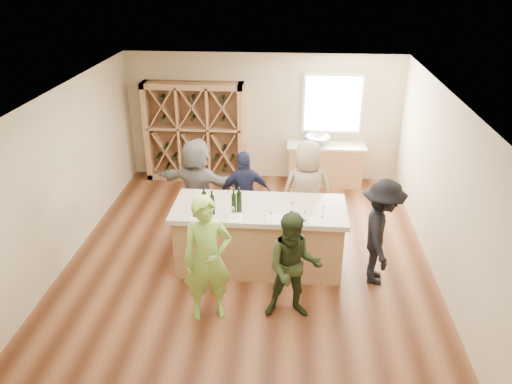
# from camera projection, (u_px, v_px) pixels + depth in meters

# --- Properties ---
(floor) EXTENTS (6.00, 7.00, 0.10)m
(floor) POSITION_uv_depth(u_px,v_px,m) (249.00, 261.00, 8.46)
(floor) COLOR brown
(floor) RESTS_ON ground
(ceiling) EXTENTS (6.00, 7.00, 0.10)m
(ceiling) POSITION_uv_depth(u_px,v_px,m) (248.00, 92.00, 7.22)
(ceiling) COLOR white
(ceiling) RESTS_ON ground
(wall_back) EXTENTS (6.00, 0.10, 2.80)m
(wall_back) POSITION_uv_depth(u_px,v_px,m) (263.00, 117.00, 11.03)
(wall_back) COLOR #C6B690
(wall_back) RESTS_ON ground
(wall_front) EXTENTS (6.00, 0.10, 2.80)m
(wall_front) POSITION_uv_depth(u_px,v_px,m) (214.00, 340.00, 4.64)
(wall_front) COLOR #C6B690
(wall_front) RESTS_ON ground
(wall_left) EXTENTS (0.10, 7.00, 2.80)m
(wall_left) POSITION_uv_depth(u_px,v_px,m) (61.00, 177.00, 8.05)
(wall_left) COLOR #C6B690
(wall_left) RESTS_ON ground
(wall_right) EXTENTS (0.10, 7.00, 2.80)m
(wall_right) POSITION_uv_depth(u_px,v_px,m) (447.00, 189.00, 7.62)
(wall_right) COLOR #C6B690
(wall_right) RESTS_ON ground
(window_frame) EXTENTS (1.30, 0.06, 1.30)m
(window_frame) POSITION_uv_depth(u_px,v_px,m) (333.00, 104.00, 10.71)
(window_frame) COLOR white
(window_frame) RESTS_ON wall_back
(window_pane) EXTENTS (1.18, 0.01, 1.18)m
(window_pane) POSITION_uv_depth(u_px,v_px,m) (333.00, 104.00, 10.67)
(window_pane) COLOR white
(window_pane) RESTS_ON wall_back
(wine_rack) EXTENTS (2.20, 0.45, 2.20)m
(wine_rack) POSITION_uv_depth(u_px,v_px,m) (195.00, 132.00, 11.02)
(wine_rack) COLOR #AC7D52
(wine_rack) RESTS_ON floor
(back_counter_base) EXTENTS (1.60, 0.58, 0.86)m
(back_counter_base) POSITION_uv_depth(u_px,v_px,m) (325.00, 165.00, 11.04)
(back_counter_base) COLOR #AC7D52
(back_counter_base) RESTS_ON floor
(back_counter_top) EXTENTS (1.70, 0.62, 0.06)m
(back_counter_top) POSITION_uv_depth(u_px,v_px,m) (326.00, 146.00, 10.84)
(back_counter_top) COLOR #C1B19E
(back_counter_top) RESTS_ON back_counter_base
(sink) EXTENTS (0.54, 0.54, 0.19)m
(sink) POSITION_uv_depth(u_px,v_px,m) (317.00, 140.00, 10.80)
(sink) COLOR silver
(sink) RESTS_ON back_counter_top
(faucet) EXTENTS (0.02, 0.02, 0.30)m
(faucet) POSITION_uv_depth(u_px,v_px,m) (317.00, 135.00, 10.94)
(faucet) COLOR silver
(faucet) RESTS_ON back_counter_top
(tasting_counter_base) EXTENTS (2.60, 1.00, 1.00)m
(tasting_counter_base) POSITION_uv_depth(u_px,v_px,m) (259.00, 239.00, 8.05)
(tasting_counter_base) COLOR #AC7D52
(tasting_counter_base) RESTS_ON floor
(tasting_counter_top) EXTENTS (2.72, 1.12, 0.08)m
(tasting_counter_top) POSITION_uv_depth(u_px,v_px,m) (259.00, 209.00, 7.82)
(tasting_counter_top) COLOR #C1B19E
(tasting_counter_top) RESTS_ON tasting_counter_base
(wine_bottle_a) EXTENTS (0.09, 0.09, 0.28)m
(wine_bottle_a) POSITION_uv_depth(u_px,v_px,m) (204.00, 200.00, 7.68)
(wine_bottle_a) COLOR black
(wine_bottle_a) RESTS_ON tasting_counter_top
(wine_bottle_b) EXTENTS (0.08, 0.08, 0.30)m
(wine_bottle_b) POSITION_uv_depth(u_px,v_px,m) (212.00, 205.00, 7.52)
(wine_bottle_b) COLOR black
(wine_bottle_b) RESTS_ON tasting_counter_top
(wine_bottle_d) EXTENTS (0.09, 0.09, 0.30)m
(wine_bottle_d) POSITION_uv_depth(u_px,v_px,m) (234.00, 203.00, 7.58)
(wine_bottle_d) COLOR black
(wine_bottle_d) RESTS_ON tasting_counter_top
(wine_bottle_e) EXTENTS (0.09, 0.09, 0.33)m
(wine_bottle_e) POSITION_uv_depth(u_px,v_px,m) (239.00, 202.00, 7.59)
(wine_bottle_e) COLOR black
(wine_bottle_e) RESTS_ON tasting_counter_top
(wine_glass_a) EXTENTS (0.09, 0.09, 0.18)m
(wine_glass_a) POSITION_uv_depth(u_px,v_px,m) (233.00, 213.00, 7.41)
(wine_glass_a) COLOR white
(wine_glass_a) RESTS_ON tasting_counter_top
(wine_glass_b) EXTENTS (0.07, 0.07, 0.17)m
(wine_glass_b) POSITION_uv_depth(u_px,v_px,m) (271.00, 217.00, 7.31)
(wine_glass_b) COLOR white
(wine_glass_b) RESTS_ON tasting_counter_top
(wine_glass_c) EXTENTS (0.07, 0.07, 0.16)m
(wine_glass_c) POSITION_uv_depth(u_px,v_px,m) (305.00, 216.00, 7.36)
(wine_glass_c) COLOR white
(wine_glass_c) RESTS_ON tasting_counter_top
(wine_glass_d) EXTENTS (0.08, 0.08, 0.18)m
(wine_glass_d) POSITION_uv_depth(u_px,v_px,m) (292.00, 206.00, 7.61)
(wine_glass_d) COLOR white
(wine_glass_d) RESTS_ON tasting_counter_top
(wine_glass_e) EXTENTS (0.08, 0.08, 0.18)m
(wine_glass_e) POSITION_uv_depth(u_px,v_px,m) (323.00, 212.00, 7.45)
(wine_glass_e) COLOR white
(wine_glass_e) RESTS_ON tasting_counter_top
(tasting_menu_a) EXTENTS (0.24, 0.31, 0.00)m
(tasting_menu_a) POSITION_uv_depth(u_px,v_px,m) (236.00, 217.00, 7.48)
(tasting_menu_a) COLOR white
(tasting_menu_a) RESTS_ON tasting_counter_top
(tasting_menu_b) EXTENTS (0.26, 0.34, 0.00)m
(tasting_menu_b) POSITION_uv_depth(u_px,v_px,m) (276.00, 219.00, 7.44)
(tasting_menu_b) COLOR white
(tasting_menu_b) RESTS_ON tasting_counter_top
(tasting_menu_c) EXTENTS (0.22, 0.30, 0.00)m
(tasting_menu_c) POSITION_uv_depth(u_px,v_px,m) (316.00, 221.00, 7.37)
(tasting_menu_c) COLOR white
(tasting_menu_c) RESTS_ON tasting_counter_top
(person_near_left) EXTENTS (0.79, 0.67, 1.85)m
(person_near_left) POSITION_uv_depth(u_px,v_px,m) (207.00, 259.00, 6.74)
(person_near_left) COLOR #8CC64C
(person_near_left) RESTS_ON floor
(person_near_right) EXTENTS (0.80, 0.47, 1.60)m
(person_near_right) POSITION_uv_depth(u_px,v_px,m) (294.00, 267.00, 6.78)
(person_near_right) COLOR #263319
(person_near_right) RESTS_ON floor
(person_server) EXTENTS (0.62, 1.15, 1.71)m
(person_server) POSITION_uv_depth(u_px,v_px,m) (381.00, 232.00, 7.52)
(person_server) COLOR black
(person_server) RESTS_ON floor
(person_far_mid) EXTENTS (1.02, 0.66, 1.61)m
(person_far_mid) POSITION_uv_depth(u_px,v_px,m) (245.00, 194.00, 8.84)
(person_far_mid) COLOR #191E38
(person_far_mid) RESTS_ON floor
(person_far_right) EXTENTS (0.96, 0.70, 1.83)m
(person_far_right) POSITION_uv_depth(u_px,v_px,m) (307.00, 192.00, 8.67)
(person_far_right) COLOR gray
(person_far_right) RESTS_ON floor
(person_far_left) EXTENTS (1.75, 0.98, 1.79)m
(person_far_left) POSITION_uv_depth(u_px,v_px,m) (198.00, 186.00, 8.94)
(person_far_left) COLOR slate
(person_far_left) RESTS_ON floor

